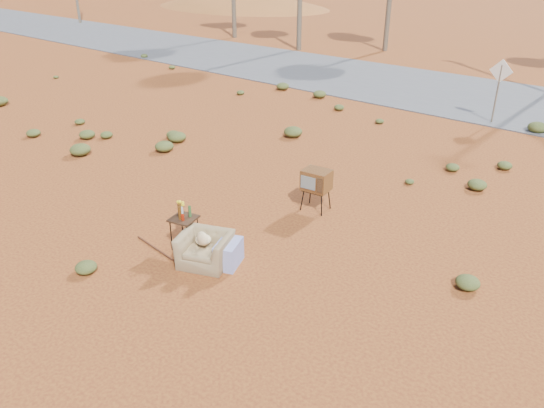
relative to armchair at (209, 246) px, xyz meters
The scene contains 9 objects.
ground 0.73m from the armchair, 117.08° to the left, with size 140.00×140.00×0.00m, color #9A541E.
highway 15.56m from the armchair, 91.04° to the left, with size 140.00×7.00×0.04m, color #565659.
dirt_mound 45.94m from the armchair, 131.23° to the left, with size 26.00×18.00×2.00m, color #9B5425.
armchair is the anchor object (origin of this frame).
tv_unit 3.24m from the armchair, 85.26° to the left, with size 0.67×0.57×1.00m.
side_table 0.91m from the armchair, behind, with size 0.59×0.59×0.99m.
rusty_bar 1.29m from the armchair, 164.29° to the right, with size 0.04×0.04×1.44m, color #4F2815.
road_sign 12.66m from the armchair, 84.45° to the left, with size 0.78×0.06×2.19m.
scrub_patch 5.09m from the armchair, 102.57° to the left, with size 17.49×8.07×0.33m.
Camera 1 is at (6.76, -6.61, 5.64)m, focal length 35.00 mm.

